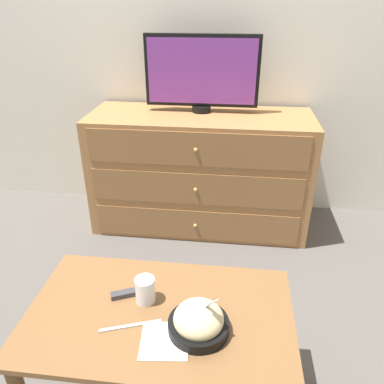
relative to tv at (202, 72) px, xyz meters
The scene contains 10 objects.
ground_plane 1.00m from the tv, 123.07° to the left, with size 12.00×12.00×0.00m, color #56514C.
wall_back 0.43m from the tv, 120.13° to the left, with size 12.00×0.05×2.60m.
dresser 0.60m from the tv, 88.54° to the right, with size 1.33×0.51×0.73m.
tv is the anchor object (origin of this frame).
coffee_table 1.48m from the tv, 89.97° to the right, with size 0.85×0.51×0.46m.
takeout_bowl 1.50m from the tv, 84.69° to the right, with size 0.18×0.18×0.16m.
drink_cup 1.40m from the tv, 92.32° to the right, with size 0.07×0.07×0.09m.
napkin 1.56m from the tv, 88.52° to the right, with size 0.15×0.15×0.00m.
knife 1.52m from the tv, 93.00° to the right, with size 0.18×0.07×0.01m.
remote_control 1.39m from the tv, 94.74° to the right, with size 0.14×0.08×0.02m.
Camera 1 is at (0.34, -2.43, 1.36)m, focal length 35.00 mm.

